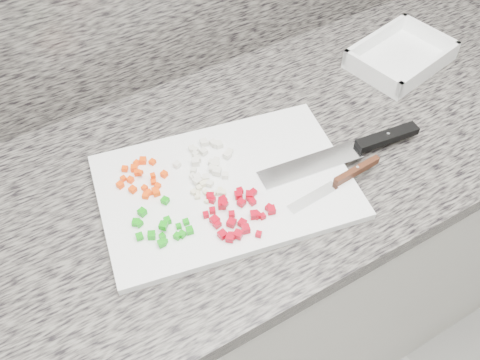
% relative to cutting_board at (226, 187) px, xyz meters
% --- Properties ---
extents(cabinet, '(3.92, 0.62, 0.86)m').
position_rel_cutting_board_xyz_m(cabinet, '(0.06, 0.05, -0.48)').
color(cabinet, silver).
rests_on(cabinet, ground).
extents(countertop, '(3.96, 0.64, 0.04)m').
position_rel_cutting_board_xyz_m(countertop, '(0.06, 0.05, -0.03)').
color(countertop, '#646058').
rests_on(countertop, cabinet).
extents(cutting_board, '(0.52, 0.40, 0.02)m').
position_rel_cutting_board_xyz_m(cutting_board, '(0.00, 0.00, 0.00)').
color(cutting_board, white).
rests_on(cutting_board, countertop).
extents(carrot_pile, '(0.10, 0.10, 0.02)m').
position_rel_cutting_board_xyz_m(carrot_pile, '(-0.13, 0.09, 0.01)').
color(carrot_pile, '#FF4405').
rests_on(carrot_pile, cutting_board).
extents(onion_pile, '(0.12, 0.12, 0.01)m').
position_rel_cutting_board_xyz_m(onion_pile, '(-0.01, 0.06, 0.01)').
color(onion_pile, silver).
rests_on(onion_pile, cutting_board).
extents(green_pepper_pile, '(0.10, 0.10, 0.02)m').
position_rel_cutting_board_xyz_m(green_pepper_pile, '(-0.15, -0.03, 0.01)').
color(green_pepper_pile, '#0F9B0E').
rests_on(green_pepper_pile, cutting_board).
extents(red_pepper_pile, '(0.12, 0.13, 0.02)m').
position_rel_cutting_board_xyz_m(red_pepper_pile, '(-0.02, -0.07, 0.01)').
color(red_pepper_pile, '#A70213').
rests_on(red_pepper_pile, cutting_board).
extents(garlic_pile, '(0.06, 0.06, 0.01)m').
position_rel_cutting_board_xyz_m(garlic_pile, '(-0.04, 0.00, 0.01)').
color(garlic_pile, beige).
rests_on(garlic_pile, cutting_board).
extents(chef_knife, '(0.35, 0.08, 0.02)m').
position_rel_cutting_board_xyz_m(chef_knife, '(0.28, -0.06, 0.01)').
color(chef_knife, silver).
rests_on(chef_knife, cutting_board).
extents(paring_knife, '(0.21, 0.03, 0.02)m').
position_rel_cutting_board_xyz_m(paring_knife, '(0.20, -0.11, 0.01)').
color(paring_knife, silver).
rests_on(paring_knife, cutting_board).
extents(tray, '(0.26, 0.21, 0.05)m').
position_rel_cutting_board_xyz_m(tray, '(0.55, 0.13, 0.01)').
color(tray, white).
rests_on(tray, countertop).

